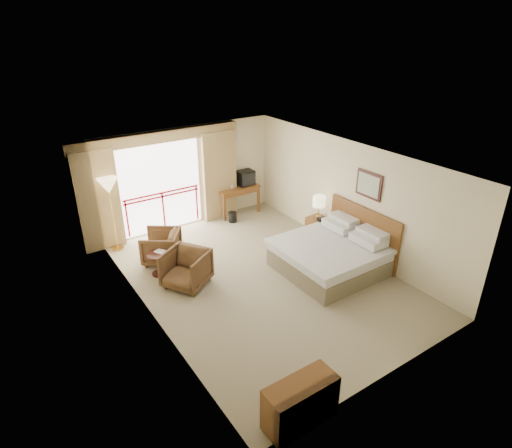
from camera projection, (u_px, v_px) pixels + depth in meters
floor at (261, 277)px, 9.47m from camera, size 7.00×7.00×0.00m
ceiling at (262, 159)px, 8.31m from camera, size 7.00×7.00×0.00m
wall_back at (188, 176)px, 11.51m from camera, size 5.00×0.00×5.00m
wall_front at (396, 307)px, 6.26m from camera, size 5.00×0.00×5.00m
wall_left at (146, 255)px, 7.63m from camera, size 0.00×7.00×7.00m
wall_right at (348, 197)px, 10.14m from camera, size 0.00×7.00×7.00m
balcony_door at (161, 187)px, 11.16m from camera, size 2.40×0.00×2.40m
balcony_railing at (163, 201)px, 11.31m from camera, size 2.09×0.03×1.02m
curtain_left at (98, 201)px, 10.21m from camera, size 1.00×0.26×2.50m
curtain_right at (219, 175)px, 11.87m from camera, size 1.00×0.26×2.50m
valance at (157, 137)px, 10.50m from camera, size 4.40×0.22×0.28m
hvac_vent at (229, 133)px, 11.71m from camera, size 0.50×0.04×0.50m
bed at (331, 255)px, 9.61m from camera, size 2.13×2.06×0.97m
headboard at (363, 233)px, 9.97m from camera, size 0.06×2.10×1.30m
framed_art at (369, 185)px, 9.46m from camera, size 0.04×0.72×0.60m
nightstand at (319, 230)px, 10.84m from camera, size 0.51×0.59×0.66m
table_lamp at (319, 202)px, 10.55m from camera, size 0.32×0.32×0.56m
phone at (322, 219)px, 10.54m from camera, size 0.23×0.20×0.09m
desk at (236, 192)px, 12.40m from camera, size 1.27×0.61×0.83m
tv at (246, 178)px, 12.33m from camera, size 0.47×0.38×0.43m
coffee_maker at (226, 184)px, 12.05m from camera, size 0.14×0.14×0.28m
cup at (232, 187)px, 12.12m from camera, size 0.08×0.08×0.11m
wastebasket at (233, 217)px, 12.01m from camera, size 0.28×0.28×0.29m
armchair_far at (163, 261)px, 10.12m from camera, size 1.15×1.15×0.76m
armchair_near at (187, 285)px, 9.20m from camera, size 1.20×1.20×0.80m
side_table at (158, 260)px, 9.43m from camera, size 0.47×0.47×0.52m
book at (158, 254)px, 9.36m from camera, size 0.27×0.30×0.02m
floor_lamp at (108, 189)px, 9.97m from camera, size 0.47×0.47×1.86m
dresser at (301, 403)px, 5.92m from camera, size 1.06×0.45×0.71m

